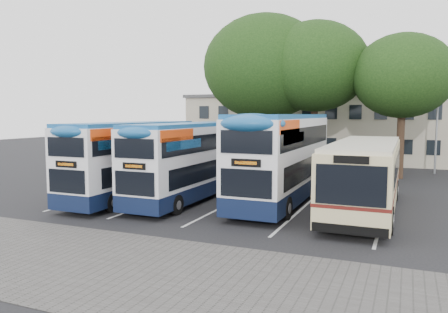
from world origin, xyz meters
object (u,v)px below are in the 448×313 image
tree_right (403,76)px  bus_dd_right (283,154)px  lamp_post (438,104)px  bus_dd_left (133,157)px  bus_single (365,172)px  bus_dd_mid (188,158)px  tree_mid (315,67)px  tree_left (265,67)px

tree_right → bus_dd_right: bearing=-115.3°
lamp_post → bus_dd_left: 22.21m
bus_dd_left → bus_single: bus_dd_left is taller
tree_right → bus_dd_mid: tree_right is taller
lamp_post → bus_single: 15.55m
tree_mid → bus_dd_left: size_ratio=1.17×
bus_dd_left → bus_dd_right: (7.38, 1.95, 0.22)m
bus_dd_mid → bus_single: bus_dd_mid is taller
tree_left → tree_right: bearing=-7.5°
bus_single → bus_dd_mid: bearing=-174.4°
bus_dd_right → bus_single: 3.99m
tree_mid → tree_left: bearing=172.7°
tree_left → tree_mid: (4.01, -0.52, -0.17)m
bus_dd_left → bus_dd_mid: size_ratio=1.01×
bus_dd_mid → bus_single: size_ratio=0.89×
lamp_post → tree_left: 12.82m
bus_dd_left → bus_dd_right: size_ratio=0.91×
tree_right → bus_single: bearing=-96.2°
lamp_post → tree_left: size_ratio=0.76×
bus_dd_right → tree_right: bearing=64.7°
tree_mid → bus_dd_mid: (-3.68, -12.98, -5.63)m
bus_dd_mid → bus_dd_left: bearing=-167.4°
tree_right → tree_mid: bearing=172.4°
tree_left → tree_mid: tree_left is taller
tree_left → bus_dd_left: (-2.55, -14.13, -5.78)m
lamp_post → tree_right: size_ratio=0.94×
tree_mid → bus_single: tree_mid is taller
lamp_post → bus_dd_mid: (-11.99, -15.59, -2.94)m
tree_left → tree_mid: bearing=-7.3°
lamp_post → bus_single: bearing=-103.6°
bus_dd_right → bus_dd_left: bearing=-165.2°
tree_right → bus_dd_left: size_ratio=1.02×
tree_right → bus_single: (-1.24, -11.35, -5.06)m
tree_mid → bus_dd_right: bearing=-86.0°
lamp_post → bus_dd_mid: 19.89m
tree_left → bus_single: bearing=-55.4°
tree_left → tree_right: tree_left is taller
tree_left → tree_right: (9.98, -1.31, -1.10)m
bus_dd_left → bus_dd_mid: (2.88, 0.64, -0.02)m
lamp_post → tree_left: (-12.32, -2.10, 2.86)m
tree_mid → bus_single: size_ratio=1.05×
tree_mid → bus_dd_left: 16.12m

